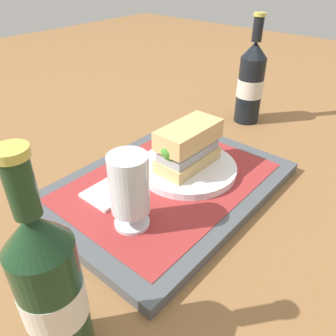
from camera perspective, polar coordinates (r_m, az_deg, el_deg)
name	(u,v)px	position (r m, az deg, el deg)	size (l,w,h in m)	color
ground_plane	(168,190)	(0.65, 0.00, -3.71)	(3.00, 3.00, 0.00)	olive
tray	(168,186)	(0.64, 0.00, -3.00)	(0.44, 0.32, 0.02)	#4C5156
placemat	(168,181)	(0.64, 0.00, -2.22)	(0.38, 0.27, 0.00)	#9E2D2D
plate	(188,168)	(0.66, 3.31, 0.01)	(0.19, 0.19, 0.01)	white
sandwich	(187,146)	(0.63, 3.26, 3.70)	(0.13, 0.07, 0.08)	tan
beer_glass	(129,188)	(0.50, -6.51, -3.33)	(0.06, 0.06, 0.12)	silver
napkin_folded	(111,191)	(0.61, -9.54, -3.90)	(0.09, 0.07, 0.01)	white
beer_bottle	(51,290)	(0.37, -19.05, -18.91)	(0.07, 0.07, 0.27)	#19381E
second_bottle	(251,82)	(0.90, 13.74, 13.84)	(0.07, 0.07, 0.27)	black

